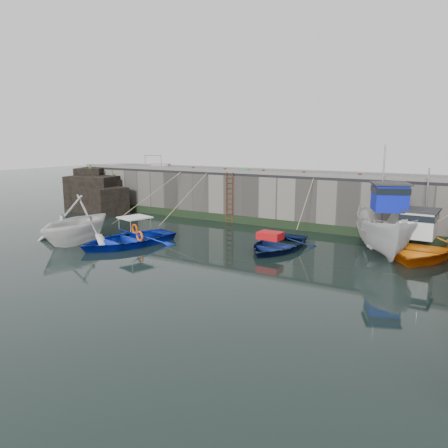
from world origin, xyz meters
The scene contains 22 objects.
ground centered at (0.00, 0.00, 0.00)m, with size 120.00×120.00×0.00m, color black.
quay_back centered at (0.00, 12.50, 1.50)m, with size 30.00×5.00×3.00m, color slate.
road_back centered at (0.00, 12.50, 3.08)m, with size 30.00×5.00×0.16m, color black.
kerb_back centered at (0.00, 10.15, 3.26)m, with size 30.00×0.30×0.20m, color slate.
algae_back centered at (0.00, 9.96, 0.25)m, with size 30.00×0.08×0.50m, color black.
rock_outcrop centered at (-12.92, 9.11, 1.26)m, with size 5.85×4.24×3.41m.
ladder centered at (-2.00, 9.91, 1.59)m, with size 0.51×0.08×3.20m.
boat_near_white centered at (-6.14, 1.26, 0.00)m, with size 4.47×5.18×2.73m, color white.
boat_near_white_rope centered at (-6.14, 6.88, 0.00)m, with size 0.04×6.76×3.10m, color tan, non-canonical shape.
boat_near_blue centered at (-3.42, 2.08, 0.00)m, with size 3.66×5.13×1.06m, color #0C24B6.
boat_near_blue_rope centered at (-3.42, 7.29, 0.00)m, with size 0.04×6.01×3.10m, color tan, non-canonical shape.
boat_near_navy centered at (3.46, 5.22, 0.00)m, with size 3.23×4.52×0.94m, color #0B1746.
boat_near_navy_rope centered at (3.46, 8.86, 0.00)m, with size 0.04×3.46×3.10m, color tan, non-canonical shape.
boat_far_white centered at (8.00, 7.40, 1.02)m, with size 4.47×6.64×5.40m.
boat_far_orange centered at (9.50, 7.69, 0.41)m, with size 4.54×6.25×4.27m.
fish_crate centered at (-1.08, 10.30, 3.29)m, with size 0.60×0.38×0.27m, color #1A9040.
railing centered at (-8.75, 11.25, 3.36)m, with size 1.60×1.05×1.00m.
bollard_a centered at (-5.00, 10.25, 3.30)m, with size 0.18×0.18×0.28m, color #3F1E0F.
bollard_b centered at (-2.50, 10.25, 3.30)m, with size 0.18×0.18×0.28m, color #3F1E0F.
bollard_c centered at (0.20, 10.25, 3.30)m, with size 0.18×0.18×0.28m, color #3F1E0F.
bollard_d centered at (2.80, 10.25, 3.30)m, with size 0.18×0.18×0.28m, color #3F1E0F.
bollard_e centered at (6.00, 10.25, 3.30)m, with size 0.18×0.18×0.28m, color #3F1E0F.
Camera 1 is at (11.88, -13.83, 5.25)m, focal length 35.00 mm.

